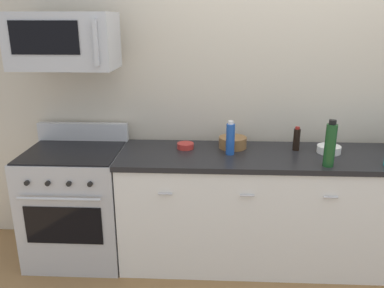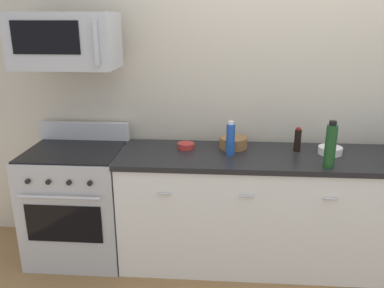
# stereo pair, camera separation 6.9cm
# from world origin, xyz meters

# --- Properties ---
(ground_plane) EXTENTS (6.71, 6.71, 0.00)m
(ground_plane) POSITION_xyz_m (0.00, 0.00, 0.00)
(ground_plane) COLOR olive
(back_wall) EXTENTS (5.59, 0.10, 2.70)m
(back_wall) POSITION_xyz_m (0.00, 0.41, 1.35)
(back_wall) COLOR beige
(back_wall) RESTS_ON ground_plane
(counter_unit) EXTENTS (2.50, 0.66, 0.92)m
(counter_unit) POSITION_xyz_m (0.00, -0.00, 0.46)
(counter_unit) COLOR white
(counter_unit) RESTS_ON ground_plane
(range_oven) EXTENTS (0.76, 0.69, 1.07)m
(range_oven) POSITION_xyz_m (-1.63, 0.00, 0.47)
(range_oven) COLOR #B7BABF
(range_oven) RESTS_ON ground_plane
(microwave) EXTENTS (0.74, 0.44, 0.40)m
(microwave) POSITION_xyz_m (-1.63, 0.05, 1.75)
(microwave) COLOR #B7BABF
(bottle_soy_sauce_dark) EXTENTS (0.05, 0.05, 0.19)m
(bottle_soy_sauce_dark) POSITION_xyz_m (0.12, 0.11, 1.01)
(bottle_soy_sauce_dark) COLOR black
(bottle_soy_sauce_dark) RESTS_ON countertop_slab
(bottle_wine_green) EXTENTS (0.08, 0.08, 0.33)m
(bottle_wine_green) POSITION_xyz_m (0.27, -0.23, 1.08)
(bottle_wine_green) COLOR #19471E
(bottle_wine_green) RESTS_ON countertop_slab
(bottle_soda_blue) EXTENTS (0.07, 0.07, 0.26)m
(bottle_soda_blue) POSITION_xyz_m (-0.40, -0.01, 1.04)
(bottle_soda_blue) COLOR #1E4CA5
(bottle_soda_blue) RESTS_ON countertop_slab
(bowl_white_ceramic) EXTENTS (0.18, 0.18, 0.06)m
(bowl_white_ceramic) POSITION_xyz_m (0.36, 0.06, 0.95)
(bowl_white_ceramic) COLOR white
(bowl_white_ceramic) RESTS_ON countertop_slab
(bowl_red_small) EXTENTS (0.13, 0.13, 0.04)m
(bowl_red_small) POSITION_xyz_m (-0.75, 0.11, 0.94)
(bowl_red_small) COLOR #B72D28
(bowl_red_small) RESTS_ON countertop_slab
(bowl_wooden_salad) EXTENTS (0.22, 0.22, 0.09)m
(bowl_wooden_salad) POSITION_xyz_m (-0.37, 0.15, 0.97)
(bowl_wooden_salad) COLOR brown
(bowl_wooden_salad) RESTS_ON countertop_slab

